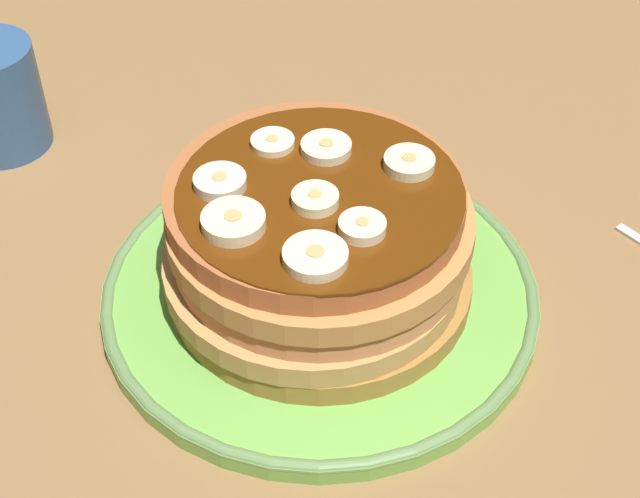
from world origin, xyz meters
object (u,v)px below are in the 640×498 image
at_px(pancake_stack, 318,243).
at_px(banana_slice_2, 315,257).
at_px(banana_slice_4, 409,163).
at_px(banana_slice_1, 326,148).
at_px(plate, 320,291).
at_px(banana_slice_6, 273,143).
at_px(banana_slice_5, 220,183).
at_px(banana_slice_0, 315,200).
at_px(banana_slice_3, 236,225).
at_px(banana_slice_7, 363,227).

xyz_separation_m(pancake_stack, banana_slice_2, (-0.05, 0.03, 0.04)).
bearing_deg(banana_slice_4, pancake_stack, 79.57).
distance_m(pancake_stack, banana_slice_1, 0.06).
xyz_separation_m(plate, banana_slice_4, (-0.01, -0.06, 0.09)).
distance_m(banana_slice_1, banana_slice_6, 0.03).
bearing_deg(banana_slice_5, banana_slice_4, -114.07).
relative_size(plate, banana_slice_0, 10.16).
xyz_separation_m(banana_slice_3, banana_slice_7, (-0.04, -0.06, -0.00)).
bearing_deg(banana_slice_6, pancake_stack, 178.16).
bearing_deg(banana_slice_2, plate, -35.90).
xyz_separation_m(banana_slice_3, banana_slice_6, (0.05, -0.06, -0.00)).
relative_size(banana_slice_0, banana_slice_7, 1.02).
relative_size(pancake_stack, banana_slice_0, 7.02).
relative_size(banana_slice_1, banana_slice_5, 1.00).
bearing_deg(banana_slice_1, banana_slice_2, 142.84).
bearing_deg(banana_slice_1, pancake_stack, 139.00).
height_order(banana_slice_3, banana_slice_4, banana_slice_3).
xyz_separation_m(banana_slice_5, banana_slice_7, (-0.08, -0.05, -0.00)).
bearing_deg(banana_slice_5, banana_slice_2, -171.88).
distance_m(banana_slice_2, banana_slice_6, 0.11).
bearing_deg(banana_slice_0, banana_slice_2, 146.86).
relative_size(banana_slice_0, banana_slice_5, 0.88).
bearing_deg(banana_slice_3, plate, -87.48).
height_order(pancake_stack, banana_slice_5, banana_slice_5).
xyz_separation_m(banana_slice_5, banana_slice_6, (0.02, -0.05, -0.00)).
xyz_separation_m(banana_slice_2, banana_slice_6, (0.10, -0.03, -0.00)).
bearing_deg(banana_slice_0, banana_slice_5, 41.06).
relative_size(banana_slice_4, banana_slice_6, 1.13).
bearing_deg(banana_slice_3, banana_slice_2, -153.17).
bearing_deg(banana_slice_4, banana_slice_2, 112.10).
distance_m(plate, banana_slice_7, 0.10).
relative_size(banana_slice_3, banana_slice_7, 1.35).
xyz_separation_m(banana_slice_2, banana_slice_4, (0.04, -0.09, 0.00)).
relative_size(banana_slice_1, banana_slice_6, 1.15).
distance_m(pancake_stack, banana_slice_3, 0.07).
bearing_deg(banana_slice_0, banana_slice_4, -92.34).
xyz_separation_m(banana_slice_1, banana_slice_7, (-0.07, 0.02, 0.00)).
bearing_deg(banana_slice_0, pancake_stack, -41.02).
relative_size(banana_slice_4, banana_slice_5, 0.99).
relative_size(pancake_stack, banana_slice_1, 6.17).
xyz_separation_m(pancake_stack, banana_slice_6, (0.05, -0.00, 0.04)).
distance_m(banana_slice_4, banana_slice_7, 0.06).
relative_size(plate, banana_slice_1, 8.92).
distance_m(pancake_stack, banana_slice_0, 0.04).
xyz_separation_m(banana_slice_0, banana_slice_6, (0.06, -0.01, -0.00)).
bearing_deg(banana_slice_3, banana_slice_6, -46.11).
bearing_deg(plate, banana_slice_3, 92.52).
xyz_separation_m(banana_slice_3, banana_slice_4, (-0.01, -0.11, -0.00)).
height_order(pancake_stack, banana_slice_7, banana_slice_7).
bearing_deg(pancake_stack, banana_slice_2, 145.42).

